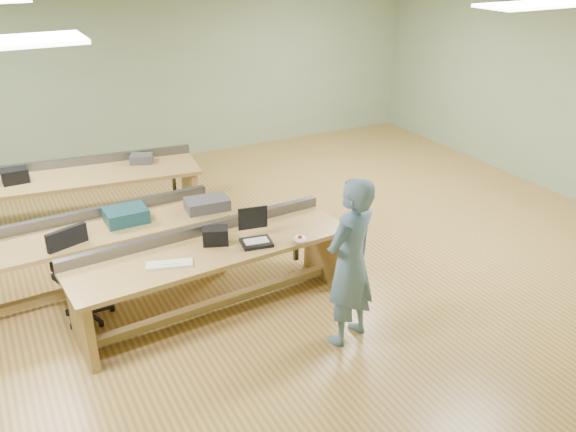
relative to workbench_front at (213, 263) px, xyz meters
The scene contains 22 objects.
floor 1.32m from the workbench_front, 46.18° to the left, with size 10.00×10.00×0.00m, color #A3803D.
ceiling 2.72m from the workbench_front, 46.18° to the left, with size 10.00×10.00×0.00m, color silver.
wall_back 5.02m from the workbench_front, 80.37° to the left, with size 10.00×0.04×3.00m, color gray.
wall_front 3.38m from the workbench_front, 75.28° to the right, with size 10.00×0.04×3.00m, color gray.
wall_right 5.96m from the workbench_front, ahead, with size 0.04×8.00×3.00m, color gray.
fluor_panels 2.69m from the workbench_front, 46.18° to the left, with size 6.20×3.50×0.03m.
workbench_front is the anchor object (origin of this frame).
workbench_mid 1.36m from the workbench_front, 134.92° to the left, with size 2.84×0.88×0.86m.
workbench_back 2.87m from the workbench_front, 107.87° to the left, with size 3.33×1.25×0.86m.
person 1.46m from the workbench_front, 47.70° to the right, with size 0.62×0.40×1.69m, color slate.
laptop_base 0.50m from the workbench_front, 20.32° to the right, with size 0.31×0.25×0.03m, color black.
laptop_screen 0.62m from the workbench_front, ahead, with size 0.31×0.01×0.24m, color black.
keyboard 0.56m from the workbench_front, 160.85° to the right, with size 0.44×0.15×0.03m, color beige.
trackball_mouse 0.93m from the workbench_front, 21.25° to the right, with size 0.14×0.17×0.07m, color white.
camera_bag 0.29m from the workbench_front, 33.90° to the left, with size 0.26×0.16×0.17m, color black.
task_chair 1.35m from the workbench_front, 156.91° to the left, with size 0.65×0.65×0.95m.
parts_bin_teal 1.19m from the workbench_front, 121.78° to the left, with size 0.44×0.33×0.16m, color #12353C.
parts_bin_grey 0.97m from the workbench_front, 71.66° to the left, with size 0.48×0.31×0.13m, color #39393C.
mug 1.14m from the workbench_front, 127.84° to the left, with size 0.12×0.12×0.09m, color #39393C.
drinks_can 1.55m from the workbench_front, 148.91° to the left, with size 0.07×0.07×0.12m, color #BCBCC0.
storage_box_back 3.21m from the workbench_front, 119.07° to the left, with size 0.31×0.22×0.18m, color black.
tray_back 2.78m from the workbench_front, 88.84° to the left, with size 0.30×0.22×0.12m, color #39393C.
Camera 1 is at (-2.67, -6.03, 3.63)m, focal length 38.00 mm.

